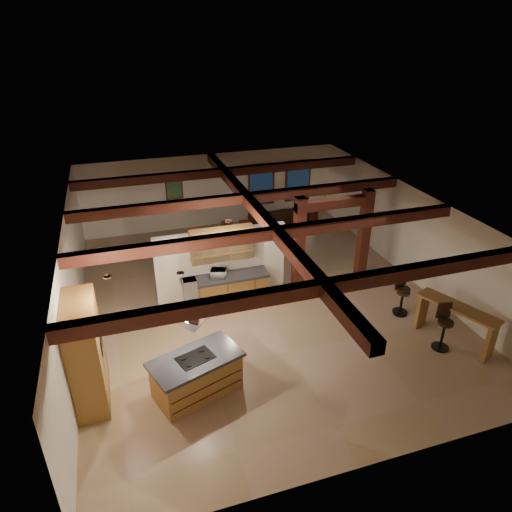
{
  "coord_description": "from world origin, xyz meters",
  "views": [
    {
      "loc": [
        -3.57,
        -10.85,
        7.37
      ],
      "look_at": [
        0.05,
        0.5,
        1.23
      ],
      "focal_mm": 32.0,
      "sensor_mm": 36.0,
      "label": 1
    }
  ],
  "objects_px": {
    "sofa": "(278,216)",
    "bar_counter": "(456,318)",
    "dining_table": "(245,245)",
    "kitchen_island": "(197,375)"
  },
  "relations": [
    {
      "from": "sofa",
      "to": "kitchen_island",
      "type": "bearing_deg",
      "value": 57.78
    },
    {
      "from": "kitchen_island",
      "to": "bar_counter",
      "type": "xyz_separation_m",
      "value": [
        6.59,
        -0.2,
        0.23
      ]
    },
    {
      "from": "sofa",
      "to": "bar_counter",
      "type": "distance_m",
      "value": 8.8
    },
    {
      "from": "dining_table",
      "to": "sofa",
      "type": "relative_size",
      "value": 0.74
    },
    {
      "from": "kitchen_island",
      "to": "dining_table",
      "type": "relative_size",
      "value": 1.28
    },
    {
      "from": "kitchen_island",
      "to": "bar_counter",
      "type": "bearing_deg",
      "value": -1.76
    },
    {
      "from": "kitchen_island",
      "to": "dining_table",
      "type": "xyz_separation_m",
      "value": [
        2.98,
        6.33,
        -0.19
      ]
    },
    {
      "from": "kitchen_island",
      "to": "sofa",
      "type": "xyz_separation_m",
      "value": [
        5.0,
        8.44,
        -0.15
      ]
    },
    {
      "from": "kitchen_island",
      "to": "dining_table",
      "type": "distance_m",
      "value": 6.99
    },
    {
      "from": "sofa",
      "to": "bar_counter",
      "type": "xyz_separation_m",
      "value": [
        1.59,
        -8.65,
        0.39
      ]
    }
  ]
}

